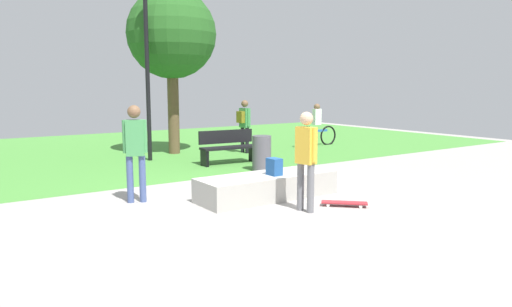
{
  "coord_description": "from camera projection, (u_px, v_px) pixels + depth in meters",
  "views": [
    {
      "loc": [
        -4.74,
        -7.32,
        2.1
      ],
      "look_at": [
        0.38,
        0.2,
        0.81
      ],
      "focal_mm": 33.26,
      "sensor_mm": 36.0,
      "label": 1
    }
  ],
  "objects": [
    {
      "name": "skater_watching",
      "position": [
        135.0,
        146.0,
        8.51
      ],
      "size": [
        0.41,
        0.3,
        1.77
      ],
      "color": "#3F5184",
      "rests_on": "ground_plane"
    },
    {
      "name": "trash_bin",
      "position": [
        262.0,
        153.0,
        11.82
      ],
      "size": [
        0.47,
        0.47,
        0.88
      ],
      "primitive_type": "cylinder",
      "color": "#4C4C51",
      "rests_on": "ground_plane"
    },
    {
      "name": "backpack_on_ledge",
      "position": [
        274.0,
        167.0,
        8.85
      ],
      "size": [
        0.2,
        0.28,
        0.32
      ],
      "primitive_type": "cube",
      "rotation": [
        0.0,
        0.0,
        1.57
      ],
      "color": "#1E4C8C",
      "rests_on": "concrete_ledge"
    },
    {
      "name": "lamp_post",
      "position": [
        147.0,
        57.0,
        13.1
      ],
      "size": [
        0.28,
        0.28,
        4.84
      ],
      "color": "black",
      "rests_on": "ground_plane"
    },
    {
      "name": "concrete_ledge",
      "position": [
        267.0,
        186.0,
        8.96
      ],
      "size": [
        2.71,
        0.93,
        0.45
      ],
      "primitive_type": "cube",
      "color": "#A8A59E",
      "rests_on": "ground_plane"
    },
    {
      "name": "tree_leaning_ash",
      "position": [
        172.0,
        35.0,
        14.4
      ],
      "size": [
        2.71,
        2.71,
        5.03
      ],
      "color": "brown",
      "rests_on": "grass_lawn"
    },
    {
      "name": "skateboard_by_ledge",
      "position": [
        344.0,
        203.0,
        8.34
      ],
      "size": [
        0.71,
        0.7,
        0.08
      ],
      "color": "#A5262D",
      "rests_on": "ground_plane"
    },
    {
      "name": "ground_plane",
      "position": [
        245.0,
        199.0,
        8.93
      ],
      "size": [
        28.0,
        28.0,
        0.0
      ],
      "primitive_type": "plane",
      "color": "#9E9993"
    },
    {
      "name": "grass_lawn",
      "position": [
        111.0,
        151.0,
        15.54
      ],
      "size": [
        26.6,
        11.84,
        0.01
      ],
      "primitive_type": "cube",
      "color": "#478C38",
      "rests_on": "ground_plane"
    },
    {
      "name": "pedestrian_with_backpack",
      "position": [
        244.0,
        121.0,
        14.88
      ],
      "size": [
        0.37,
        0.43,
        1.67
      ],
      "color": "black",
      "rests_on": "ground_plane"
    },
    {
      "name": "cyclist_on_bicycle",
      "position": [
        317.0,
        128.0,
        16.75
      ],
      "size": [
        1.82,
        0.22,
        1.52
      ],
      "color": "black",
      "rests_on": "ground_plane"
    },
    {
      "name": "park_bench_near_lamppost",
      "position": [
        228.0,
        146.0,
        12.89
      ],
      "size": [
        1.63,
        0.6,
        0.91
      ],
      "color": "black",
      "rests_on": "ground_plane"
    },
    {
      "name": "skater_performing_trick",
      "position": [
        306.0,
        154.0,
        7.89
      ],
      "size": [
        0.25,
        0.42,
        1.68
      ],
      "color": "slate",
      "rests_on": "ground_plane"
    }
  ]
}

